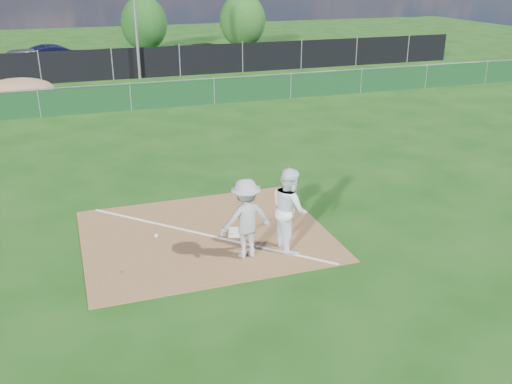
{
  "coord_description": "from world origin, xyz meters",
  "views": [
    {
      "loc": [
        -2.98,
        -11.6,
        6.32
      ],
      "look_at": [
        1.34,
        1.0,
        1.0
      ],
      "focal_mm": 40.0,
      "sensor_mm": 36.0,
      "label": 1
    }
  ],
  "objects_px": {
    "car_mid": "(57,57)",
    "tree_mid": "(144,23)",
    "car_right": "(211,54)",
    "tree_right": "(243,21)",
    "play_at_first": "(246,219)",
    "runner": "(289,209)",
    "car_left": "(31,60)",
    "first_base": "(237,232)",
    "light_pole": "(135,9)"
  },
  "relations": [
    {
      "from": "car_right",
      "to": "tree_right",
      "type": "relative_size",
      "value": 1.09
    },
    {
      "from": "tree_right",
      "to": "car_mid",
      "type": "bearing_deg",
      "value": -159.91
    },
    {
      "from": "play_at_first",
      "to": "tree_right",
      "type": "bearing_deg",
      "value": 72.42
    },
    {
      "from": "light_pole",
      "to": "car_mid",
      "type": "bearing_deg",
      "value": 131.04
    },
    {
      "from": "car_right",
      "to": "first_base",
      "type": "bearing_deg",
      "value": 159.06
    },
    {
      "from": "light_pole",
      "to": "tree_mid",
      "type": "relative_size",
      "value": 1.92
    },
    {
      "from": "car_left",
      "to": "tree_right",
      "type": "xyz_separation_m",
      "value": [
        15.8,
        5.91,
        1.43
      ]
    },
    {
      "from": "car_mid",
      "to": "play_at_first",
      "type": "bearing_deg",
      "value": 173.68
    },
    {
      "from": "light_pole",
      "to": "car_left",
      "type": "relative_size",
      "value": 1.76
    },
    {
      "from": "car_mid",
      "to": "tree_right",
      "type": "distance_m",
      "value": 15.21
    },
    {
      "from": "runner",
      "to": "car_mid",
      "type": "bearing_deg",
      "value": 8.7
    },
    {
      "from": "car_right",
      "to": "tree_mid",
      "type": "bearing_deg",
      "value": 17.7
    },
    {
      "from": "play_at_first",
      "to": "light_pole",
      "type": "bearing_deg",
      "value": 87.83
    },
    {
      "from": "first_base",
      "to": "car_left",
      "type": "relative_size",
      "value": 0.09
    },
    {
      "from": "play_at_first",
      "to": "car_mid",
      "type": "height_order",
      "value": "play_at_first"
    },
    {
      "from": "first_base",
      "to": "tree_right",
      "type": "height_order",
      "value": "tree_right"
    },
    {
      "from": "runner",
      "to": "light_pole",
      "type": "bearing_deg",
      "value": -0.26
    },
    {
      "from": "car_mid",
      "to": "tree_mid",
      "type": "bearing_deg",
      "value": -60.79
    },
    {
      "from": "light_pole",
      "to": "tree_mid",
      "type": "xyz_separation_m",
      "value": [
        2.09,
        11.27,
        -1.86
      ]
    },
    {
      "from": "play_at_first",
      "to": "tree_right",
      "type": "height_order",
      "value": "tree_right"
    },
    {
      "from": "light_pole",
      "to": "play_at_first",
      "type": "bearing_deg",
      "value": -92.17
    },
    {
      "from": "car_mid",
      "to": "tree_mid",
      "type": "relative_size",
      "value": 1.13
    },
    {
      "from": "light_pole",
      "to": "first_base",
      "type": "distance_m",
      "value": 22.28
    },
    {
      "from": "car_left",
      "to": "tree_right",
      "type": "bearing_deg",
      "value": -79.04
    },
    {
      "from": "play_at_first",
      "to": "tree_mid",
      "type": "xyz_separation_m",
      "value": [
        2.96,
        34.36,
        1.18
      ]
    },
    {
      "from": "car_left",
      "to": "car_right",
      "type": "bearing_deg",
      "value": -101.19
    },
    {
      "from": "first_base",
      "to": "tree_mid",
      "type": "bearing_deg",
      "value": 85.14
    },
    {
      "from": "play_at_first",
      "to": "car_left",
      "type": "bearing_deg",
      "value": 100.69
    },
    {
      "from": "car_right",
      "to": "car_left",
      "type": "bearing_deg",
      "value": 80.81
    },
    {
      "from": "first_base",
      "to": "runner",
      "type": "distance_m",
      "value": 1.72
    },
    {
      "from": "first_base",
      "to": "runner",
      "type": "bearing_deg",
      "value": -47.88
    },
    {
      "from": "runner",
      "to": "car_left",
      "type": "height_order",
      "value": "runner"
    },
    {
      "from": "car_left",
      "to": "car_right",
      "type": "relative_size",
      "value": 0.97
    },
    {
      "from": "play_at_first",
      "to": "car_right",
      "type": "xyz_separation_m",
      "value": [
        6.34,
        27.21,
        -0.28
      ]
    },
    {
      "from": "runner",
      "to": "tree_mid",
      "type": "height_order",
      "value": "tree_mid"
    },
    {
      "from": "car_right",
      "to": "runner",
      "type": "bearing_deg",
      "value": 161.52
    },
    {
      "from": "runner",
      "to": "car_left",
      "type": "xyz_separation_m",
      "value": [
        -6.31,
        27.43,
        -0.22
      ]
    },
    {
      "from": "first_base",
      "to": "play_at_first",
      "type": "height_order",
      "value": "play_at_first"
    },
    {
      "from": "car_right",
      "to": "light_pole",
      "type": "bearing_deg",
      "value": 119.5
    },
    {
      "from": "car_left",
      "to": "car_right",
      "type": "distance_m",
      "value": 11.54
    },
    {
      "from": "play_at_first",
      "to": "car_right",
      "type": "height_order",
      "value": "play_at_first"
    },
    {
      "from": "light_pole",
      "to": "car_mid",
      "type": "distance_m",
      "value": 7.57
    },
    {
      "from": "first_base",
      "to": "car_mid",
      "type": "height_order",
      "value": "car_mid"
    },
    {
      "from": "light_pole",
      "to": "play_at_first",
      "type": "xyz_separation_m",
      "value": [
        -0.87,
        -23.08,
        -3.03
      ]
    },
    {
      "from": "light_pole",
      "to": "tree_mid",
      "type": "distance_m",
      "value": 11.62
    },
    {
      "from": "tree_mid",
      "to": "car_right",
      "type": "bearing_deg",
      "value": -64.74
    },
    {
      "from": "runner",
      "to": "tree_mid",
      "type": "xyz_separation_m",
      "value": [
        1.86,
        34.25,
        1.14
      ]
    },
    {
      "from": "runner",
      "to": "car_left",
      "type": "relative_size",
      "value": 0.44
    },
    {
      "from": "light_pole",
      "to": "car_left",
      "type": "bearing_deg",
      "value": 143.74
    },
    {
      "from": "light_pole",
      "to": "car_mid",
      "type": "xyz_separation_m",
      "value": [
        -4.5,
        5.17,
        -3.22
      ]
    }
  ]
}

